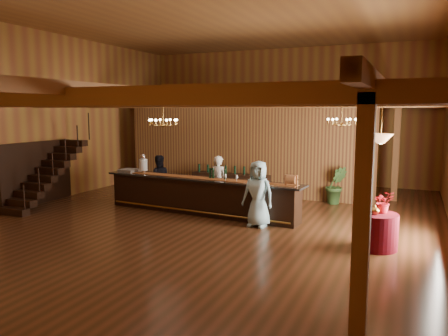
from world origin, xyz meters
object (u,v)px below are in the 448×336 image
at_px(guest, 258,194).
at_px(beverage_dispenser, 143,164).
at_px(staff_second, 159,179).
at_px(pendant_lamp, 381,138).
at_px(bartender, 219,182).
at_px(floor_plant, 336,185).
at_px(backbar_shelf, 230,185).
at_px(tasting_bar, 200,195).
at_px(chandelier_right, 342,121).
at_px(round_table, 376,231).
at_px(raffle_drum, 291,180).
at_px(chandelier_left, 163,122).

bearing_deg(guest, beverage_dispenser, 173.19).
bearing_deg(guest, staff_second, 164.90).
bearing_deg(staff_second, pendant_lamp, 129.19).
distance_m(bartender, floor_plant, 3.80).
distance_m(beverage_dispenser, staff_second, 0.82).
xyz_separation_m(backbar_shelf, bartender, (0.40, -1.87, 0.41)).
bearing_deg(tasting_bar, bartender, 80.90).
bearing_deg(pendant_lamp, chandelier_right, 113.21).
xyz_separation_m(tasting_bar, pendant_lamp, (4.98, -1.39, 1.87)).
height_order(chandelier_right, bartender, chandelier_right).
height_order(round_table, guest, guest).
distance_m(beverage_dispenser, pendant_lamp, 7.32).
distance_m(raffle_drum, guest, 0.93).
bearing_deg(floor_plant, pendant_lamp, -69.91).
bearing_deg(raffle_drum, bartender, 156.25).
bearing_deg(raffle_drum, round_table, -26.88).
height_order(bartender, guest, guest).
distance_m(chandelier_left, bartender, 2.58).
xyz_separation_m(round_table, bartender, (-4.77, 2.24, 0.42)).
bearing_deg(round_table, tasting_bar, 164.37).
distance_m(tasting_bar, chandelier_right, 4.56).
distance_m(chandelier_left, guest, 3.36).
bearing_deg(round_table, backbar_shelf, 141.43).
relative_size(pendant_lamp, guest, 0.53).
bearing_deg(floor_plant, tasting_bar, -139.57).
bearing_deg(beverage_dispenser, bartender, 15.43).
xyz_separation_m(backbar_shelf, pendant_lamp, (5.16, -4.12, 2.01)).
xyz_separation_m(beverage_dispenser, guest, (4.10, -0.90, -0.47)).
xyz_separation_m(staff_second, guest, (3.91, -1.48, 0.08)).
bearing_deg(backbar_shelf, chandelier_left, -99.96).
distance_m(beverage_dispenser, bartender, 2.43).
relative_size(raffle_drum, staff_second, 0.22).
relative_size(chandelier_right, staff_second, 0.52).
bearing_deg(round_table, pendant_lamp, 0.00).
bearing_deg(backbar_shelf, raffle_drum, -44.61).
bearing_deg(chandelier_left, pendant_lamp, -7.69).
bearing_deg(guest, chandelier_left, -175.85).
distance_m(round_table, chandelier_left, 6.27).
bearing_deg(floor_plant, chandelier_left, -140.28).
bearing_deg(tasting_bar, beverage_dispenser, 178.60).
bearing_deg(raffle_drum, staff_second, 167.07).
xyz_separation_m(backbar_shelf, round_table, (5.16, -4.12, -0.01)).
xyz_separation_m(round_table, floor_plant, (-1.57, 4.29, 0.22)).
distance_m(tasting_bar, round_table, 5.17).
height_order(backbar_shelf, bartender, bartender).
relative_size(chandelier_right, guest, 0.47).
height_order(beverage_dispenser, raffle_drum, beverage_dispenser).
bearing_deg(bartender, chandelier_left, 61.65).
height_order(tasting_bar, staff_second, staff_second).
height_order(raffle_drum, pendant_lamp, pendant_lamp).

